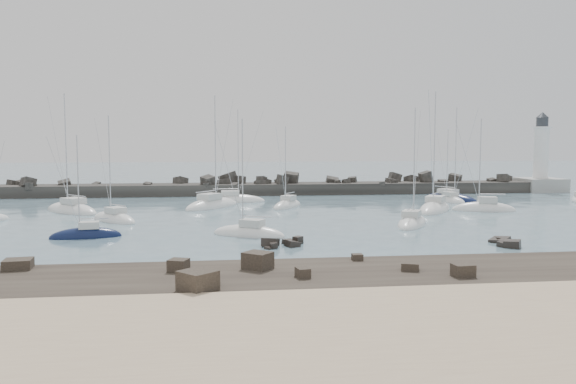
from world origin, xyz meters
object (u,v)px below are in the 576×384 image
Objects in this scene: sailboat_2 at (86,236)px; sailboat_6 at (287,206)px; sailboat_5 at (249,234)px; sailboat_13 at (114,220)px; sailboat_4 at (233,201)px; sailboat_3 at (212,206)px; sailboat_8 at (450,199)px; sailboat_1 at (72,211)px; sailboat_10 at (449,201)px; lighthouse at (540,174)px; sailboat_7 at (412,224)px; sailboat_9 at (484,210)px; sailboat_14 at (434,210)px.

sailboat_2 is 30.02m from sailboat_6.
sailboat_5 is 18.30m from sailboat_13.
sailboat_4 is 1.23× the size of sailboat_6.
sailboat_3 is 35.37m from sailboat_8.
sailboat_1 is at bearing -171.24° from sailboat_8.
sailboat_13 is at bearing -126.16° from sailboat_4.
sailboat_4 is at bearing 25.80° from sailboat_1.
sailboat_10 reaches higher than sailboat_2.
sailboat_10 is (31.10, -3.42, -0.00)m from sailboat_4.
sailboat_13 is at bearing 87.28° from sailboat_2.
sailboat_1 is 17.38m from sailboat_3.
sailboat_7 is (-36.49, -37.19, -2.96)m from lighthouse.
sailboat_5 is 34.02m from sailboat_9.
sailboat_14 is (-6.28, -10.40, 0.02)m from sailboat_10.
lighthouse is 74.26m from sailboat_13.
sailboat_1 reaches higher than lighthouse.
sailboat_14 is (6.96, 11.49, 0.01)m from sailboat_7.
lighthouse is 1.17× the size of sailboat_13.
sailboat_4 reaches higher than sailboat_10.
sailboat_1 is at bearing -173.00° from sailboat_10.
sailboat_10 is at bearing 29.74° from sailboat_2.
sailboat_1 reaches higher than sailboat_10.
sailboat_13 reaches higher than sailboat_10.
sailboat_1 is at bearing 174.75° from sailboat_14.
lighthouse is 1.45× the size of sailboat_2.
sailboat_8 is at bearing 85.37° from sailboat_9.
sailboat_13 is at bearing -161.45° from sailboat_10.
sailboat_5 is at bearing -105.62° from sailboat_6.
sailboat_5 reaches higher than sailboat_6.
sailboat_1 is 1.26× the size of sailboat_13.
lighthouse reaches higher than sailboat_10.
sailboat_6 is at bearing 74.38° from sailboat_5.
sailboat_8 is (45.99, 27.48, 0.00)m from sailboat_2.
sailboat_5 is at bearing -153.00° from sailboat_9.
sailboat_1 reaches higher than sailboat_5.
lighthouse is 26.25m from sailboat_8.
sailboat_6 is at bearing 45.88° from sailboat_2.
sailboat_3 is 1.11× the size of sailboat_4.
sailboat_9 is (44.95, 14.59, 0.02)m from sailboat_2.
sailboat_6 is at bearing 27.84° from sailboat_13.
sailboat_13 is (-10.46, -11.68, -0.02)m from sailboat_3.
sailboat_4 is 32.10m from sailboat_8.
sailboat_2 is 0.68× the size of sailboat_8.
sailboat_1 is 0.98× the size of sailboat_14.
sailboat_8 is at bearing 42.10° from sailboat_5.
sailboat_9 reaches higher than sailboat_10.
sailboat_5 is 0.73× the size of sailboat_14.
sailboat_7 reaches higher than sailboat_2.
sailboat_1 is 10.92m from sailboat_13.
lighthouse is at bearing 45.54° from sailboat_7.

